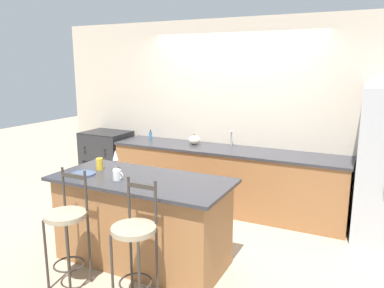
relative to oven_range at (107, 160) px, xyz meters
name	(u,v)px	position (x,y,z in m)	size (l,w,h in m)	color
ground_plane	(214,218)	(2.13, -0.41, -0.48)	(18.00, 18.00, 0.00)	tan
wall_back	(235,114)	(2.13, 0.32, 0.87)	(6.00, 0.07, 2.70)	beige
back_counter	(225,179)	(2.13, -0.02, -0.03)	(3.37, 0.71, 0.89)	#936038
sink_faucet	(231,136)	(2.13, 0.19, 0.55)	(0.02, 0.13, 0.22)	#ADAFB5
kitchen_island	(142,220)	(1.88, -1.80, -0.02)	(1.87, 0.86, 0.92)	#936038
oven_range	(107,160)	(0.00, 0.00, 0.00)	(0.74, 0.62, 0.96)	#28282B
bar_stool_near	(67,227)	(1.52, -2.48, 0.12)	(0.38, 0.38, 1.11)	#332D28
bar_stool_far	(135,241)	(2.25, -2.45, 0.12)	(0.38, 0.38, 1.11)	#332D28
dinner_plate	(83,173)	(1.26, -1.95, 0.45)	(0.26, 0.26, 0.02)	#425170
wine_glass	(115,156)	(1.45, -1.63, 0.59)	(0.07, 0.07, 0.22)	white
coffee_mug	(117,175)	(1.71, -1.95, 0.49)	(0.12, 0.08, 0.10)	white
tumbler_cup	(100,164)	(1.30, -1.73, 0.50)	(0.08, 0.08, 0.13)	gold
pumpkin_decoration	(194,140)	(1.61, 0.04, 0.48)	(0.17, 0.17, 0.16)	beige
soap_bottle	(150,135)	(0.82, 0.08, 0.48)	(0.05, 0.05, 0.16)	teal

